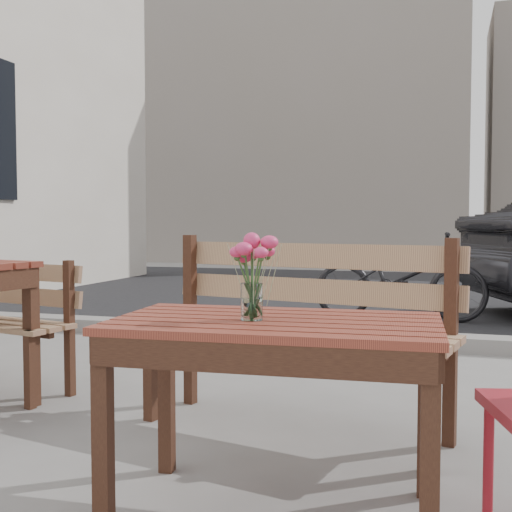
% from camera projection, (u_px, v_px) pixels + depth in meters
% --- Properties ---
extents(ground, '(80.00, 80.00, 0.00)m').
position_uv_depth(ground, '(284.00, 500.00, 2.31)').
color(ground, slate).
rests_on(ground, ground).
extents(street, '(30.00, 8.12, 0.12)m').
position_uv_depth(street, '(395.00, 310.00, 7.16)').
color(street, black).
rests_on(street, ground).
extents(backdrop_buildings, '(15.50, 4.00, 8.00)m').
position_uv_depth(backdrop_buildings, '(433.00, 117.00, 15.85)').
color(backdrop_buildings, gray).
rests_on(backdrop_buildings, ground).
extents(main_table, '(1.13, 0.70, 0.68)m').
position_uv_depth(main_table, '(275.00, 352.00, 2.17)').
color(main_table, '#5A2217').
rests_on(main_table, ground).
extents(main_bench, '(1.60, 0.77, 0.96)m').
position_uv_depth(main_bench, '(300.00, 309.00, 3.12)').
color(main_bench, '#8E6349').
rests_on(main_bench, ground).
extents(main_vase, '(0.16, 0.16, 0.29)m').
position_uv_depth(main_vase, '(252.00, 266.00, 2.14)').
color(main_vase, white).
rests_on(main_vase, main_table).
extents(bicycle, '(1.75, 0.68, 0.91)m').
position_uv_depth(bicycle, '(400.00, 276.00, 6.53)').
color(bicycle, black).
rests_on(bicycle, ground).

